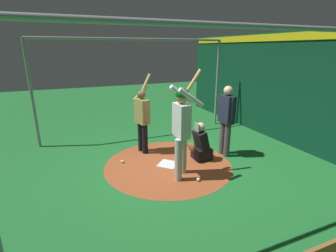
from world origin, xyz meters
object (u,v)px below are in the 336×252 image
Objects in this scene: home_plate at (168,164)px; umpire at (226,117)px; catcher at (201,145)px; baseball_0 at (122,161)px; visitor at (142,117)px; batter at (182,123)px; baseball_1 at (198,180)px.

umpire reaches higher than home_plate.
baseball_0 is (1.81, -0.52, -0.32)m from catcher.
visitor is (1.85, -0.98, -0.06)m from umpire.
umpire is at bearing 179.46° from home_plate.
catcher is (-0.84, 0.02, 0.35)m from home_plate.
batter is 1.20m from baseball_1.
catcher is 1.14m from baseball_1.
visitor is at bearing -73.33° from baseball_1.
batter is at bearing 94.69° from home_plate.
home_plate is 0.92m from catcher.
catcher is (-0.79, -0.58, -0.80)m from batter.
baseball_1 is at bearing 58.51° from catcher.
visitor is (0.35, -1.57, -0.23)m from batter.
umpire is 1.84m from baseball_1.
umpire is at bearing -158.60° from batter.
baseball_0 is at bearing -15.89° from catcher.
home_plate is 1.83m from umpire.
umpire reaches higher than baseball_0.
batter is (-0.05, 0.60, 1.16)m from home_plate.
umpire is 23.81× the size of baseball_1.
baseball_0 is (0.67, 0.47, -0.89)m from visitor.
batter is 1.87m from baseball_0.
baseball_0 is (2.52, -0.51, -0.95)m from umpire.
umpire is at bearing 168.60° from baseball_0.
catcher is 0.94m from umpire.
umpire reaches higher than catcher.
catcher is at bearing 0.72° from umpire.
home_plate is 0.19× the size of batter.
home_plate is 0.24× the size of umpire.
umpire is 23.81× the size of baseball_0.
home_plate is 0.45× the size of catcher.
visitor reaches higher than baseball_1.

